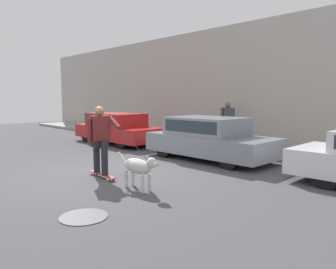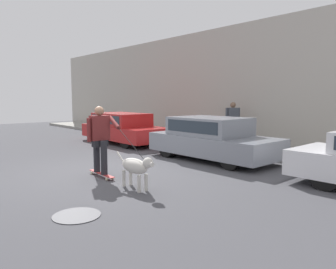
# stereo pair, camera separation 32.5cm
# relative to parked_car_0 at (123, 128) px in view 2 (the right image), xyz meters

# --- Properties ---
(ground_plane) EXTENTS (36.00, 36.00, 0.00)m
(ground_plane) POSITION_rel_parked_car_0_xyz_m (4.25, -3.41, -0.61)
(ground_plane) COLOR #47474C
(back_wall) EXTENTS (32.00, 0.30, 4.71)m
(back_wall) POSITION_rel_parked_car_0_xyz_m (4.25, 3.41, 1.75)
(back_wall) COLOR #ADA89E
(back_wall) RESTS_ON ground_plane
(sidewalk_curb) EXTENTS (30.00, 2.12, 0.14)m
(sidewalk_curb) POSITION_rel_parked_car_0_xyz_m (4.25, 2.18, -0.54)
(sidewalk_curb) COLOR gray
(sidewalk_curb) RESTS_ON ground_plane
(parked_car_0) EXTENTS (4.27, 1.74, 1.22)m
(parked_car_0) POSITION_rel_parked_car_0_xyz_m (0.00, 0.00, 0.00)
(parked_car_0) COLOR black
(parked_car_0) RESTS_ON ground_plane
(parked_car_1) EXTENTS (3.99, 1.79, 1.27)m
(parked_car_1) POSITION_rel_parked_car_0_xyz_m (4.83, -0.00, 0.01)
(parked_car_1) COLOR black
(parked_car_1) RESTS_ON ground_plane
(dog) EXTENTS (1.32, 0.34, 0.71)m
(dog) POSITION_rel_parked_car_0_xyz_m (5.97, -3.62, -0.14)
(dog) COLOR beige
(dog) RESTS_ON ground_plane
(skateboarder) EXTENTS (2.34, 0.63, 1.66)m
(skateboarder) POSITION_rel_parked_car_0_xyz_m (4.55, -3.62, 0.33)
(skateboarder) COLOR beige
(skateboarder) RESTS_ON ground_plane
(pedestrian_with_bag) EXTENTS (0.40, 0.63, 1.55)m
(pedestrian_with_bag) POSITION_rel_parked_car_0_xyz_m (3.68, 2.43, 0.38)
(pedestrian_with_bag) COLOR #3D4760
(pedestrian_with_bag) RESTS_ON sidewalk_curb
(manhole_cover) EXTENTS (0.75, 0.75, 0.01)m
(manhole_cover) POSITION_rel_parked_car_0_xyz_m (6.59, -5.21, -0.60)
(manhole_cover) COLOR #38383D
(manhole_cover) RESTS_ON ground_plane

